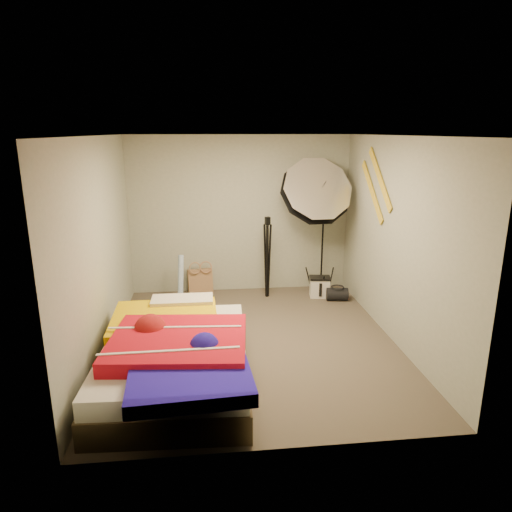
{
  "coord_description": "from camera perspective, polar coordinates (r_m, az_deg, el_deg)",
  "views": [
    {
      "loc": [
        -0.55,
        -5.18,
        2.55
      ],
      "look_at": [
        0.1,
        0.6,
        0.95
      ],
      "focal_mm": 32.0,
      "sensor_mm": 36.0,
      "label": 1
    }
  ],
  "objects": [
    {
      "name": "wall_left",
      "position": [
        5.48,
        -18.87,
        0.8
      ],
      "size": [
        0.0,
        4.0,
        4.0
      ],
      "primitive_type": "plane",
      "rotation": [
        1.57,
        0.0,
        1.57
      ],
      "color": "#9C9F8F",
      "rests_on": "floor"
    },
    {
      "name": "ceiling",
      "position": [
        5.21,
        -0.37,
        14.82
      ],
      "size": [
        4.0,
        4.0,
        0.0
      ],
      "primitive_type": "plane",
      "rotation": [
        3.14,
        0.0,
        0.0
      ],
      "color": "silver",
      "rests_on": "wall_back"
    },
    {
      "name": "bed",
      "position": [
        4.87,
        -9.93,
        -12.27
      ],
      "size": [
        1.55,
        2.31,
        0.62
      ],
      "color": "#483823",
      "rests_on": "floor"
    },
    {
      "name": "wall_front",
      "position": [
        3.48,
        3.15,
        -6.58
      ],
      "size": [
        3.5,
        0.0,
        3.5
      ],
      "primitive_type": "plane",
      "rotation": [
        -1.57,
        0.0,
        0.0
      ],
      "color": "#9C9F8F",
      "rests_on": "floor"
    },
    {
      "name": "wall_stripe_upper",
      "position": [
        6.25,
        15.24,
        9.33
      ],
      "size": [
        0.02,
        0.91,
        0.78
      ],
      "primitive_type": "cube",
      "rotation": [
        0.7,
        0.0,
        0.0
      ],
      "color": "gold",
      "rests_on": "wall_right"
    },
    {
      "name": "wrapping_roll",
      "position": [
        7.05,
        -9.4,
        -2.87
      ],
      "size": [
        0.14,
        0.23,
        0.74
      ],
      "primitive_type": "cylinder",
      "rotation": [
        -0.17,
        0.0,
        -0.28
      ],
      "color": "#5A8CC7",
      "rests_on": "floor"
    },
    {
      "name": "photo_umbrella",
      "position": [
        6.98,
        7.41,
        7.8
      ],
      "size": [
        1.32,
        0.96,
        2.29
      ],
      "color": "black",
      "rests_on": "floor"
    },
    {
      "name": "wall_right",
      "position": [
        5.82,
        17.06,
        1.77
      ],
      "size": [
        0.0,
        4.0,
        4.0
      ],
      "primitive_type": "plane",
      "rotation": [
        1.57,
        0.0,
        -1.57
      ],
      "color": "#9C9F8F",
      "rests_on": "floor"
    },
    {
      "name": "wall_back",
      "position": [
        7.32,
        -2.01,
        5.14
      ],
      "size": [
        3.5,
        0.0,
        3.5
      ],
      "primitive_type": "plane",
      "rotation": [
        1.57,
        0.0,
        0.0
      ],
      "color": "#9C9F8F",
      "rests_on": "floor"
    },
    {
      "name": "wall_stripe_lower",
      "position": [
        6.5,
        14.31,
        7.83
      ],
      "size": [
        0.02,
        0.91,
        0.78
      ],
      "primitive_type": "cube",
      "rotation": [
        0.7,
        0.0,
        0.0
      ],
      "color": "gold",
      "rests_on": "wall_right"
    },
    {
      "name": "camera_case",
      "position": [
        7.31,
        7.96,
        -3.93
      ],
      "size": [
        0.33,
        0.25,
        0.3
      ],
      "primitive_type": "cube",
      "rotation": [
        0.0,
        0.0,
        -0.13
      ],
      "color": "beige",
      "rests_on": "floor"
    },
    {
      "name": "tote_bag",
      "position": [
        7.47,
        -6.98,
        -3.12
      ],
      "size": [
        0.42,
        0.24,
        0.41
      ],
      "primitive_type": "cube",
      "rotation": [
        -0.14,
        0.0,
        0.18
      ],
      "color": "#A67E58",
      "rests_on": "floor"
    },
    {
      "name": "floor",
      "position": [
        5.8,
        -0.33,
        -10.69
      ],
      "size": [
        4.0,
        4.0,
        0.0
      ],
      "primitive_type": "plane",
      "color": "brown",
      "rests_on": "ground"
    },
    {
      "name": "camera_tripod",
      "position": [
        7.09,
        1.43,
        0.55
      ],
      "size": [
        0.09,
        0.09,
        1.29
      ],
      "color": "black",
      "rests_on": "floor"
    },
    {
      "name": "duffel_bag",
      "position": [
        7.22,
        10.1,
        -4.72
      ],
      "size": [
        0.35,
        0.24,
        0.2
      ],
      "primitive_type": "cylinder",
      "rotation": [
        0.0,
        1.57,
        -0.13
      ],
      "color": "black",
      "rests_on": "floor"
    }
  ]
}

